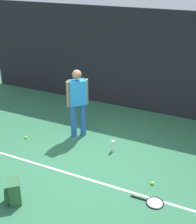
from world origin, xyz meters
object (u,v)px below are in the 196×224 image
backpack (14,192)px  tennis_ball_by_fence (152,183)px  tennis_player (78,100)px  tennis_racket (153,202)px  tennis_ball_near_player (26,137)px  water_bottle (113,146)px

backpack → tennis_ball_by_fence: (2.10, 1.51, -0.18)m
tennis_player → tennis_ball_by_fence: bearing=-70.9°
tennis_racket → tennis_ball_by_fence: bearing=106.6°
tennis_racket → tennis_ball_by_fence: tennis_ball_by_fence is taller
tennis_player → tennis_racket: (2.35, -1.55, -0.95)m
tennis_racket → backpack: size_ratio=1.40×
tennis_player → backpack: 2.68m
tennis_player → tennis_ball_near_player: tennis_player is taller
tennis_racket → water_bottle: (-1.30, 1.25, 0.12)m
tennis_ball_near_player → tennis_ball_by_fence: bearing=-6.5°
tennis_racket → water_bottle: size_ratio=2.25×
tennis_ball_near_player → tennis_ball_by_fence: size_ratio=1.00×
tennis_player → tennis_ball_near_player: (-1.10, -0.68, -0.93)m
tennis_ball_near_player → backpack: bearing=-57.8°
backpack → tennis_player: bearing=140.9°
backpack → water_bottle: (0.96, 2.27, -0.07)m
tennis_ball_near_player → water_bottle: 2.18m
tennis_player → tennis_ball_near_player: size_ratio=25.76×
backpack → water_bottle: size_ratio=1.61×
tennis_racket → tennis_ball_near_player: size_ratio=9.34×
tennis_ball_by_fence → water_bottle: 1.38m
backpack → tennis_ball_by_fence: 2.59m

